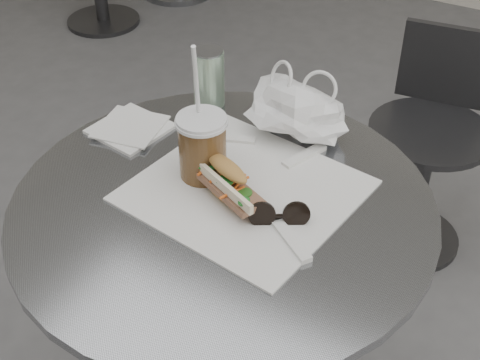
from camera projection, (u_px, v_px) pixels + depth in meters
The scene contains 9 objects.
cafe_table at pixel (225, 304), 1.36m from camera, with size 0.76×0.76×0.74m.
chair_far at pixel (426, 158), 2.02m from camera, with size 0.36×0.37×0.67m.
sandwich_paper at pixel (245, 190), 1.21m from camera, with size 0.37×0.35×0.00m, color white.
banh_mi at pixel (226, 181), 1.17m from camera, with size 0.23×0.17×0.07m.
iced_coffee at pixel (202, 146), 1.20m from camera, with size 0.09×0.09×0.27m.
sunglasses at pixel (279, 215), 1.13m from camera, with size 0.10×0.07×0.05m.
plastic_bag at pixel (295, 111), 1.33m from camera, with size 0.20×0.16×0.10m, color white, non-canonical shape.
napkin_stack at pixel (130, 128), 1.36m from camera, with size 0.15×0.15×0.01m.
drink_can at pixel (209, 78), 1.41m from camera, with size 0.07×0.07×0.13m.
Camera 1 is at (0.47, -0.58, 1.51)m, focal length 50.00 mm.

